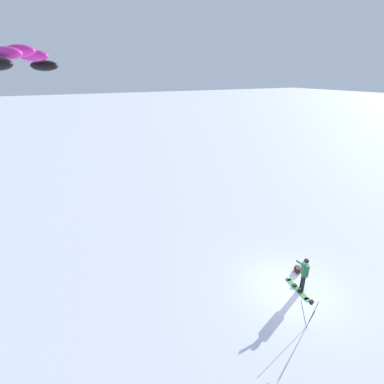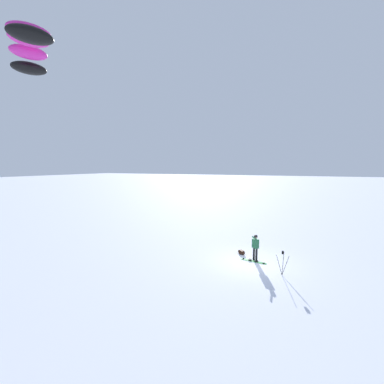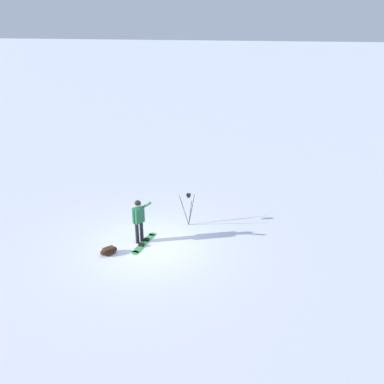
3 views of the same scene
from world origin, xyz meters
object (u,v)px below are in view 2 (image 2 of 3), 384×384
Objects in this scene: snowboard at (253,261)px; traction_kite at (29,47)px; snowboarder at (255,245)px; gear_bag_large at (241,252)px; camera_tripod at (283,258)px.

snowboard is 15.59m from traction_kite.
snowboarder is 1.67m from gear_bag_large.
snowboarder is at bearing 67.40° from snowboard.
camera_tripod is (2.87, -2.42, 0.86)m from gear_bag_large.
snowboard is (-0.08, -0.19, -1.07)m from snowboarder.
traction_kite reaches higher than gear_bag_large.
camera_tripod reaches higher than snowboard.
gear_bag_large is (5.12, 11.02, -10.17)m from traction_kite.
traction_kite is at bearing -132.89° from camera_tripod.
traction_kite is at bearing -121.51° from snowboard.
snowboard is at bearing -112.60° from snowboarder.
snowboarder is 0.48× the size of traction_kite.
traction_kite is at bearing -114.91° from gear_bag_large.
traction_kite reaches higher than snowboarder.
snowboard is at bearing -46.01° from gear_bag_large.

